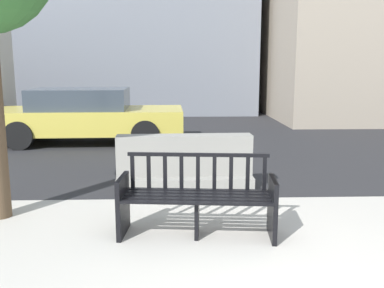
% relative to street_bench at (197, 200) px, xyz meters
% --- Properties ---
extents(street_asphalt, '(120.00, 12.00, 0.01)m').
position_rel_street_bench_xyz_m(street_asphalt, '(0.59, 7.29, -0.39)').
color(street_asphalt, '#28282B').
rests_on(street_asphalt, ground).
extents(street_bench, '(1.73, 0.67, 0.88)m').
position_rel_street_bench_xyz_m(street_bench, '(0.00, 0.00, 0.00)').
color(street_bench, black).
rests_on(street_bench, ground).
extents(jersey_barrier_centre, '(2.02, 0.75, 0.84)m').
position_rel_street_bench_xyz_m(jersey_barrier_centre, '(-0.10, 1.72, -0.06)').
color(jersey_barrier_centre, gray).
rests_on(jersey_barrier_centre, ground).
extents(car_taxi_near, '(4.53, 1.97, 1.31)m').
position_rel_street_bench_xyz_m(car_taxi_near, '(-2.38, 5.82, 0.27)').
color(car_taxi_near, '#DBC64C').
rests_on(car_taxi_near, ground).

